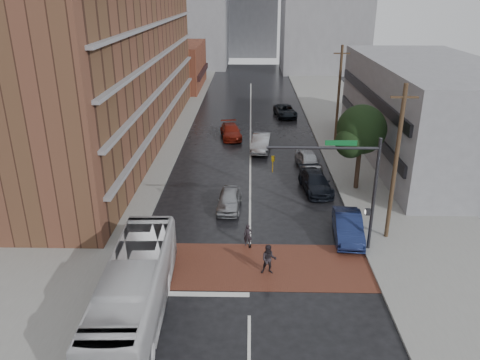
{
  "coord_description": "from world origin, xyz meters",
  "views": [
    {
      "loc": [
        -0.03,
        -22.81,
        14.9
      ],
      "look_at": [
        -0.67,
        5.18,
        3.5
      ],
      "focal_mm": 35.0,
      "sensor_mm": 36.0,
      "label": 1
    }
  ],
  "objects_px": {
    "suv_travel": "(285,111)",
    "car_parked_near": "(348,227)",
    "car_parked_far": "(308,160)",
    "car_travel_a": "(229,200)",
    "transit_bus": "(134,291)",
    "pedestrian_b": "(269,260)",
    "pedestrian_a": "(248,235)",
    "car_parked_mid": "(316,182)",
    "car_travel_c": "(231,131)",
    "car_travel_b": "(261,143)"
  },
  "relations": [
    {
      "from": "pedestrian_a",
      "to": "suv_travel",
      "type": "relative_size",
      "value": 0.28
    },
    {
      "from": "transit_bus",
      "to": "car_parked_mid",
      "type": "distance_m",
      "value": 19.22
    },
    {
      "from": "pedestrian_b",
      "to": "car_travel_c",
      "type": "xyz_separation_m",
      "value": [
        -3.21,
        26.15,
        -0.17
      ]
    },
    {
      "from": "car_parked_near",
      "to": "car_parked_far",
      "type": "distance_m",
      "value": 12.81
    },
    {
      "from": "car_travel_b",
      "to": "car_parked_far",
      "type": "distance_m",
      "value": 6.45
    },
    {
      "from": "transit_bus",
      "to": "car_parked_near",
      "type": "xyz_separation_m",
      "value": [
        11.8,
        8.31,
        -0.79
      ]
    },
    {
      "from": "pedestrian_b",
      "to": "car_parked_far",
      "type": "bearing_deg",
      "value": 76.36
    },
    {
      "from": "car_travel_b",
      "to": "car_parked_far",
      "type": "xyz_separation_m",
      "value": [
        4.13,
        -4.96,
        -0.05
      ]
    },
    {
      "from": "suv_travel",
      "to": "car_travel_c",
      "type": "bearing_deg",
      "value": -132.1
    },
    {
      "from": "car_travel_b",
      "to": "car_parked_near",
      "type": "bearing_deg",
      "value": -66.53
    },
    {
      "from": "car_travel_a",
      "to": "car_parked_far",
      "type": "distance_m",
      "value": 10.9
    },
    {
      "from": "suv_travel",
      "to": "car_parked_far",
      "type": "bearing_deg",
      "value": -94.86
    },
    {
      "from": "suv_travel",
      "to": "car_parked_mid",
      "type": "distance_m",
      "value": 23.73
    },
    {
      "from": "pedestrian_a",
      "to": "car_travel_a",
      "type": "distance_m",
      "value": 5.53
    },
    {
      "from": "car_parked_far",
      "to": "car_parked_mid",
      "type": "bearing_deg",
      "value": -98.42
    },
    {
      "from": "car_travel_a",
      "to": "car_parked_far",
      "type": "relative_size",
      "value": 0.93
    },
    {
      "from": "pedestrian_b",
      "to": "suv_travel",
      "type": "height_order",
      "value": "pedestrian_b"
    },
    {
      "from": "pedestrian_b",
      "to": "car_parked_near",
      "type": "height_order",
      "value": "pedestrian_b"
    },
    {
      "from": "pedestrian_b",
      "to": "suv_travel",
      "type": "bearing_deg",
      "value": 84.72
    },
    {
      "from": "pedestrian_b",
      "to": "car_travel_b",
      "type": "relative_size",
      "value": 0.36
    },
    {
      "from": "transit_bus",
      "to": "car_travel_b",
      "type": "bearing_deg",
      "value": 73.86
    },
    {
      "from": "car_travel_a",
      "to": "car_parked_near",
      "type": "height_order",
      "value": "car_parked_near"
    },
    {
      "from": "car_travel_a",
      "to": "transit_bus",
      "type": "bearing_deg",
      "value": -104.99
    },
    {
      "from": "car_travel_b",
      "to": "car_parked_far",
      "type": "height_order",
      "value": "car_travel_b"
    },
    {
      "from": "pedestrian_b",
      "to": "car_parked_near",
      "type": "relative_size",
      "value": 0.37
    },
    {
      "from": "car_travel_c",
      "to": "car_travel_a",
      "type": "bearing_deg",
      "value": -96.54
    },
    {
      "from": "car_travel_a",
      "to": "suv_travel",
      "type": "height_order",
      "value": "suv_travel"
    },
    {
      "from": "pedestrian_a",
      "to": "car_travel_b",
      "type": "height_order",
      "value": "car_travel_b"
    },
    {
      "from": "transit_bus",
      "to": "car_parked_near",
      "type": "distance_m",
      "value": 14.45
    },
    {
      "from": "transit_bus",
      "to": "suv_travel",
      "type": "distance_m",
      "value": 40.88
    },
    {
      "from": "pedestrian_b",
      "to": "car_parked_mid",
      "type": "bearing_deg",
      "value": 70.82
    },
    {
      "from": "pedestrian_a",
      "to": "car_travel_c",
      "type": "xyz_separation_m",
      "value": [
        -2.01,
        23.1,
        -0.01
      ]
    },
    {
      "from": "transit_bus",
      "to": "car_parked_far",
      "type": "xyz_separation_m",
      "value": [
        10.7,
        21.07,
        -0.82
      ]
    },
    {
      "from": "car_travel_a",
      "to": "car_parked_near",
      "type": "distance_m",
      "value": 8.87
    },
    {
      "from": "pedestrian_a",
      "to": "car_travel_c",
      "type": "relative_size",
      "value": 0.29
    },
    {
      "from": "car_travel_a",
      "to": "car_parked_mid",
      "type": "distance_m",
      "value": 7.56
    },
    {
      "from": "car_travel_b",
      "to": "car_parked_near",
      "type": "distance_m",
      "value": 18.47
    },
    {
      "from": "suv_travel",
      "to": "car_parked_far",
      "type": "relative_size",
      "value": 1.16
    },
    {
      "from": "car_travel_a",
      "to": "car_parked_mid",
      "type": "height_order",
      "value": "car_parked_mid"
    },
    {
      "from": "pedestrian_b",
      "to": "car_travel_c",
      "type": "relative_size",
      "value": 0.36
    },
    {
      "from": "pedestrian_a",
      "to": "pedestrian_b",
      "type": "xyz_separation_m",
      "value": [
        1.2,
        -3.05,
        0.17
      ]
    },
    {
      "from": "pedestrian_a",
      "to": "car_travel_a",
      "type": "height_order",
      "value": "pedestrian_a"
    },
    {
      "from": "car_parked_near",
      "to": "car_parked_mid",
      "type": "distance_m",
      "value": 7.71
    },
    {
      "from": "pedestrian_a",
      "to": "car_travel_c",
      "type": "height_order",
      "value": "pedestrian_a"
    },
    {
      "from": "suv_travel",
      "to": "car_parked_near",
      "type": "relative_size",
      "value": 1.07
    },
    {
      "from": "car_travel_c",
      "to": "suv_travel",
      "type": "xyz_separation_m",
      "value": [
        6.52,
        9.41,
        -0.0
      ]
    },
    {
      "from": "pedestrian_a",
      "to": "car_parked_mid",
      "type": "distance_m",
      "value": 10.29
    },
    {
      "from": "car_travel_a",
      "to": "car_parked_mid",
      "type": "bearing_deg",
      "value": 29.84
    },
    {
      "from": "transit_bus",
      "to": "pedestrian_b",
      "type": "distance_m",
      "value": 7.77
    },
    {
      "from": "pedestrian_b",
      "to": "car_parked_mid",
      "type": "height_order",
      "value": "pedestrian_b"
    }
  ]
}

